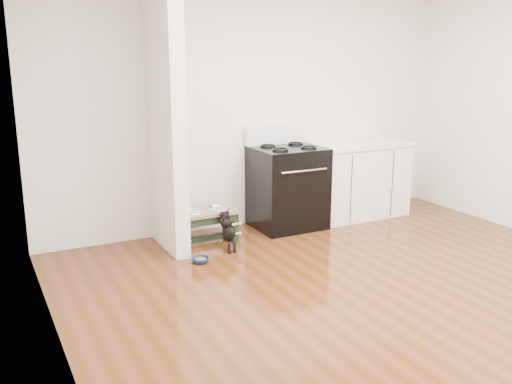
# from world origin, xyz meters

# --- Properties ---
(ground) EXTENTS (5.00, 5.00, 0.00)m
(ground) POSITION_xyz_m (0.00, 0.00, 0.00)
(ground) COLOR #46270C
(ground) RESTS_ON ground
(room_shell) EXTENTS (5.00, 5.00, 5.00)m
(room_shell) POSITION_xyz_m (0.00, 0.00, 1.62)
(room_shell) COLOR silver
(room_shell) RESTS_ON ground
(partition_wall) EXTENTS (0.15, 0.80, 2.70)m
(partition_wall) POSITION_xyz_m (-1.18, 2.10, 1.35)
(partition_wall) COLOR silver
(partition_wall) RESTS_ON ground
(oven_range) EXTENTS (0.76, 0.69, 1.14)m
(oven_range) POSITION_xyz_m (0.25, 2.16, 0.48)
(oven_range) COLOR black
(oven_range) RESTS_ON ground
(cabinet_run) EXTENTS (1.24, 0.64, 0.91)m
(cabinet_run) POSITION_xyz_m (1.23, 2.18, 0.45)
(cabinet_run) COLOR white
(cabinet_run) RESTS_ON ground
(dog_feeder) EXTENTS (0.64, 0.34, 0.37)m
(dog_feeder) POSITION_xyz_m (-0.80, 2.05, 0.25)
(dog_feeder) COLOR black
(dog_feeder) RESTS_ON ground
(puppy) EXTENTS (0.11, 0.33, 0.39)m
(puppy) POSITION_xyz_m (-0.68, 1.75, 0.22)
(puppy) COLOR black
(puppy) RESTS_ON ground
(floor_bowl) EXTENTS (0.19, 0.19, 0.05)m
(floor_bowl) POSITION_xyz_m (-1.07, 1.54, 0.03)
(floor_bowl) COLOR navy
(floor_bowl) RESTS_ON ground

